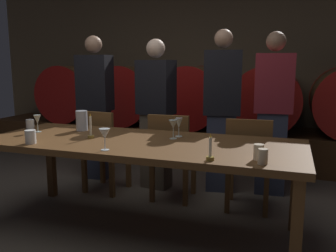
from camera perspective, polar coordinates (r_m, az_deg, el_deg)
name	(u,v)px	position (r m, az deg, el deg)	size (l,w,h in m)	color
ground_plane	(109,240)	(2.96, -9.38, -17.48)	(9.25, 9.25, 0.00)	brown
back_wall	(204,69)	(5.55, 5.75, 9.05)	(7.12, 0.24, 2.55)	brown
barrel_shelf	(194,143)	(5.14, 4.13, -2.68)	(6.41, 0.90, 0.47)	#4C2D16
wine_barrel_far_left	(75,93)	(5.84, -14.60, 5.10)	(0.86, 0.88, 0.86)	brown
wine_barrel_left	(131,95)	(5.37, -5.95, 4.96)	(0.86, 0.88, 0.86)	brown
wine_barrel_center	(194,97)	(5.04, 4.19, 4.67)	(0.86, 0.88, 0.86)	brown
wine_barrel_right	(267,99)	(4.88, 15.60, 4.16)	(0.86, 0.88, 0.86)	brown
dining_table	(140,149)	(2.84, -4.42, -3.62)	(2.52, 0.96, 0.76)	brown
chair_left	(102,147)	(3.82, -10.45, -3.38)	(0.43, 0.43, 0.88)	brown
chair_center	(171,153)	(3.52, 0.56, -4.33)	(0.41, 0.41, 0.88)	brown
chair_right	(248,160)	(3.35, 12.72, -5.33)	(0.42, 0.42, 0.88)	brown
guest_far_left	(96,107)	(4.27, -11.49, 2.97)	(0.39, 0.25, 1.67)	#33384C
guest_center_left	(156,114)	(3.86, -1.93, 1.97)	(0.41, 0.30, 1.61)	brown
guest_center_right	(222,111)	(3.80, 8.60, 2.46)	(0.42, 0.30, 1.70)	#33384C
guest_far_right	(272,113)	(3.82, 16.35, 1.99)	(0.40, 0.27, 1.67)	#33384C
candle_left	(91,131)	(2.97, -12.25, -0.85)	(0.05, 0.05, 0.21)	olive
candle_right	(210,154)	(2.26, 6.76, -4.40)	(0.05, 0.05, 0.17)	olive
pitcher	(82,121)	(3.33, -13.62, 0.84)	(0.10, 0.10, 0.18)	silver
wine_glass_far_left	(37,120)	(3.36, -20.17, 0.89)	(0.06, 0.06, 0.15)	silver
wine_glass_center_left	(105,134)	(2.53, -10.10, -1.32)	(0.08, 0.08, 0.15)	white
wine_glass_center_right	(173,125)	(2.88, 0.85, 0.19)	(0.08, 0.08, 0.15)	silver
wine_glass_far_right	(179,124)	(2.96, 1.73, 0.38)	(0.07, 0.07, 0.16)	silver
cup_far_left	(30,124)	(3.58, -21.17, 0.29)	(0.07, 0.07, 0.09)	white
cup_center_left	(30,137)	(2.91, -21.12, -1.63)	(0.08, 0.08, 0.10)	white
cup_center_right	(259,152)	(2.33, 14.28, -4.07)	(0.06, 0.06, 0.10)	beige
cup_far_right	(263,157)	(2.24, 14.92, -4.74)	(0.06, 0.06, 0.09)	beige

